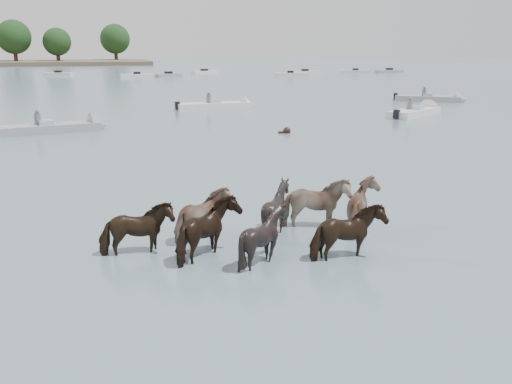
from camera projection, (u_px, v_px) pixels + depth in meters
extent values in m
plane|color=slate|center=(302.00, 278.00, 11.86)|extent=(400.00, 400.00, 0.00)
imported|color=black|center=(137.00, 233.00, 13.09)|extent=(1.79, 0.93, 1.46)
imported|color=#8E7360|center=(205.00, 219.00, 14.12)|extent=(1.77, 1.86, 1.46)
imported|color=black|center=(276.00, 212.00, 14.52)|extent=(1.65, 1.53, 1.57)
imported|color=gray|center=(314.00, 206.00, 15.01)|extent=(2.02, 1.21, 1.59)
imported|color=black|center=(210.00, 234.00, 12.84)|extent=(1.82, 1.95, 1.57)
imported|color=black|center=(264.00, 239.00, 12.58)|extent=(1.49, 1.36, 1.49)
imported|color=black|center=(347.00, 236.00, 12.80)|extent=(1.86, 1.06, 1.49)
imported|color=#8B6D5E|center=(366.00, 209.00, 14.77)|extent=(1.47, 1.67, 1.57)
sphere|color=black|center=(287.00, 131.00, 31.55)|extent=(0.44, 0.44, 0.44)
cube|color=black|center=(283.00, 133.00, 31.51)|extent=(0.50, 0.22, 0.18)
cube|color=gray|center=(46.00, 129.00, 31.66)|extent=(6.14, 2.90, 0.55)
cone|color=gray|center=(98.00, 126.00, 33.04)|extent=(1.24, 1.76, 1.60)
cube|color=#99ADB7|center=(46.00, 123.00, 31.57)|extent=(1.03, 1.27, 0.35)
cylinder|color=#595966|center=(38.00, 120.00, 31.41)|extent=(0.36, 0.36, 0.70)
sphere|color=#595966|center=(37.00, 112.00, 31.30)|extent=(0.24, 0.24, 0.24)
cube|color=silver|center=(214.00, 106.00, 43.74)|extent=(5.95, 2.08, 0.55)
cone|color=silver|center=(249.00, 105.00, 44.73)|extent=(1.03, 1.67, 1.60)
cube|color=#99ADB7|center=(214.00, 102.00, 43.65)|extent=(0.89, 1.18, 0.35)
cube|color=black|center=(177.00, 106.00, 42.71)|extent=(0.38, 0.38, 0.60)
cylinder|color=#595966|center=(209.00, 99.00, 43.49)|extent=(0.36, 0.36, 0.70)
sphere|color=#595966|center=(209.00, 93.00, 43.38)|extent=(0.24, 0.24, 0.24)
cube|color=silver|center=(414.00, 113.00, 39.31)|extent=(5.32, 4.22, 0.55)
cone|color=silver|center=(430.00, 110.00, 41.23)|extent=(1.62, 1.83, 1.60)
cube|color=#99ADB7|center=(415.00, 108.00, 39.22)|extent=(1.28, 1.37, 0.35)
cube|color=black|center=(397.00, 114.00, 37.35)|extent=(0.48, 0.48, 0.60)
cylinder|color=#595966|center=(410.00, 105.00, 39.06)|extent=(0.36, 0.36, 0.70)
sphere|color=#595966|center=(410.00, 99.00, 38.95)|extent=(0.24, 0.24, 0.24)
cube|color=gray|center=(428.00, 99.00, 49.72)|extent=(5.58, 4.44, 0.55)
cone|color=gray|center=(461.00, 100.00, 48.88)|extent=(1.63, 1.83, 1.60)
cube|color=#99ADB7|center=(428.00, 95.00, 49.63)|extent=(1.29, 1.38, 0.35)
cube|color=black|center=(396.00, 96.00, 50.51)|extent=(0.49, 0.49, 0.60)
cylinder|color=#595966|center=(424.00, 93.00, 49.47)|extent=(0.36, 0.36, 0.70)
sphere|color=#595966|center=(425.00, 88.00, 49.36)|extent=(0.24, 0.24, 0.24)
cube|color=silver|center=(58.00, 74.00, 92.45)|extent=(5.07, 3.17, 0.60)
cube|color=black|center=(58.00, 72.00, 92.35)|extent=(1.30, 1.30, 0.50)
cube|color=silver|center=(137.00, 76.00, 87.45)|extent=(5.19, 1.86, 0.60)
cube|color=black|center=(137.00, 73.00, 87.36)|extent=(1.07, 1.07, 0.50)
cube|color=gray|center=(169.00, 75.00, 89.00)|extent=(4.49, 2.95, 0.60)
cube|color=black|center=(168.00, 73.00, 88.91)|extent=(1.30, 1.30, 0.50)
cube|color=silver|center=(204.00, 72.00, 98.65)|extent=(5.10, 3.43, 0.60)
cube|color=black|center=(204.00, 70.00, 98.55)|extent=(1.33, 1.33, 0.50)
cube|color=silver|center=(290.00, 75.00, 91.35)|extent=(5.49, 2.75, 0.60)
cube|color=black|center=(290.00, 72.00, 91.25)|extent=(1.21, 1.21, 0.50)
cube|color=silver|center=(305.00, 73.00, 98.12)|extent=(5.87, 1.98, 0.60)
cube|color=black|center=(305.00, 70.00, 98.03)|extent=(1.08, 1.08, 0.50)
cube|color=silver|center=(355.00, 72.00, 101.32)|extent=(5.26, 3.12, 0.60)
cube|color=black|center=(355.00, 70.00, 101.22)|extent=(1.28, 1.28, 0.50)
cube|color=gray|center=(389.00, 71.00, 102.72)|extent=(5.51, 1.93, 0.60)
cube|color=black|center=(389.00, 69.00, 102.62)|extent=(1.08, 1.08, 0.50)
cylinder|color=#382619|center=(16.00, 57.00, 144.16)|extent=(1.00, 1.00, 3.91)
sphere|color=black|center=(14.00, 37.00, 142.85)|extent=(8.69, 8.69, 8.69)
cylinder|color=#382619|center=(58.00, 58.00, 147.04)|extent=(1.00, 1.00, 3.25)
sphere|color=black|center=(57.00, 42.00, 145.96)|extent=(7.23, 7.23, 7.23)
cylinder|color=#382619|center=(116.00, 57.00, 158.53)|extent=(1.00, 1.00, 3.72)
sphere|color=black|center=(115.00, 39.00, 157.29)|extent=(8.27, 8.27, 8.27)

